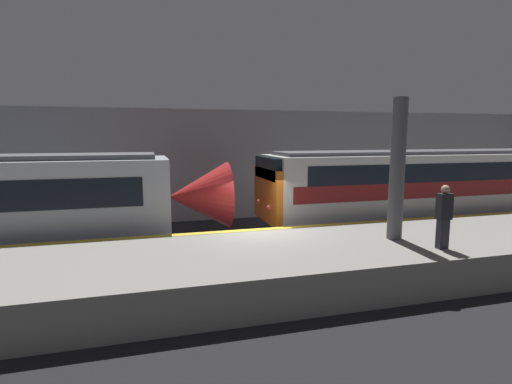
# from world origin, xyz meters

# --- Properties ---
(ground_plane) EXTENTS (120.00, 120.00, 0.00)m
(ground_plane) POSITION_xyz_m (0.00, 0.00, 0.00)
(ground_plane) COLOR black
(platform) EXTENTS (40.00, 4.52, 1.04)m
(platform) POSITION_xyz_m (0.00, -2.26, 0.51)
(platform) COLOR gray
(platform) RESTS_ON ground
(station_rear_barrier) EXTENTS (50.00, 0.15, 5.27)m
(station_rear_barrier) POSITION_xyz_m (0.00, 6.59, 2.64)
(station_rear_barrier) COLOR gray
(station_rear_barrier) RESTS_ON ground
(support_pillar_near) EXTENTS (0.43, 0.43, 4.12)m
(support_pillar_near) POSITION_xyz_m (3.55, -2.31, 3.09)
(support_pillar_near) COLOR #56565B
(support_pillar_near) RESTS_ON platform
(train_boxy) EXTENTS (18.43, 3.01, 3.42)m
(train_boxy) POSITION_xyz_m (10.09, 2.29, 1.76)
(train_boxy) COLOR black
(train_boxy) RESTS_ON ground
(person_waiting) EXTENTS (0.38, 0.24, 1.74)m
(person_waiting) POSITION_xyz_m (4.16, -3.58, 1.95)
(person_waiting) COLOR #2D2D38
(person_waiting) RESTS_ON platform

